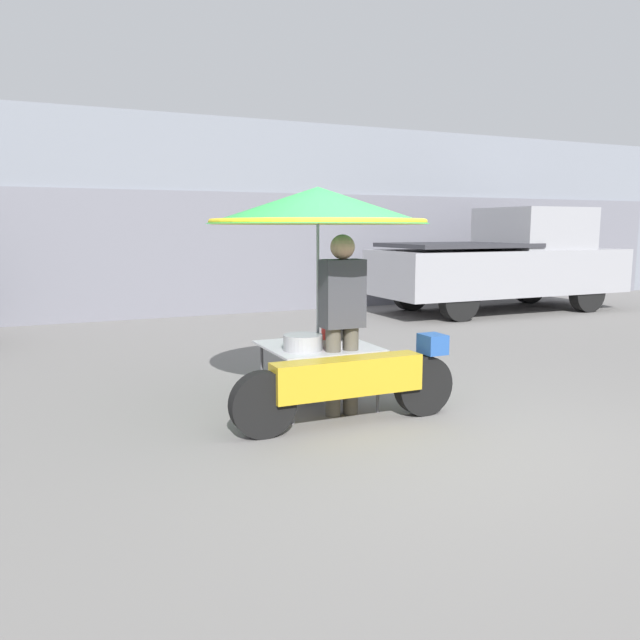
{
  "coord_description": "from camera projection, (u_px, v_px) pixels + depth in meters",
  "views": [
    {
      "loc": [
        -2.8,
        -4.2,
        1.72
      ],
      "look_at": [
        -0.44,
        1.11,
        0.85
      ],
      "focal_mm": 35.0,
      "sensor_mm": 36.0,
      "label": 1
    }
  ],
  "objects": [
    {
      "name": "vendor_person",
      "position": [
        342.0,
        315.0,
        5.63
      ],
      "size": [
        0.38,
        0.22,
        1.65
      ],
      "color": "#4C473D",
      "rests_on": "ground"
    },
    {
      "name": "pickup_truck",
      "position": [
        505.0,
        262.0,
        12.78
      ],
      "size": [
        5.28,
        1.96,
        2.11
      ],
      "color": "black",
      "rests_on": "ground"
    },
    {
      "name": "ground_plane",
      "position": [
        422.0,
        436.0,
        5.17
      ],
      "size": [
        36.0,
        36.0,
        0.0
      ],
      "primitive_type": "plane",
      "color": "slate"
    },
    {
      "name": "shopfront_building",
      "position": [
        188.0,
        218.0,
        12.87
      ],
      "size": [
        28.0,
        2.06,
        3.82
      ],
      "color": "gray",
      "rests_on": "ground"
    },
    {
      "name": "vendor_motorcycle_cart",
      "position": [
        321.0,
        232.0,
        5.74
      ],
      "size": [
        2.11,
        2.06,
        2.09
      ],
      "color": "black",
      "rests_on": "ground"
    }
  ]
}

